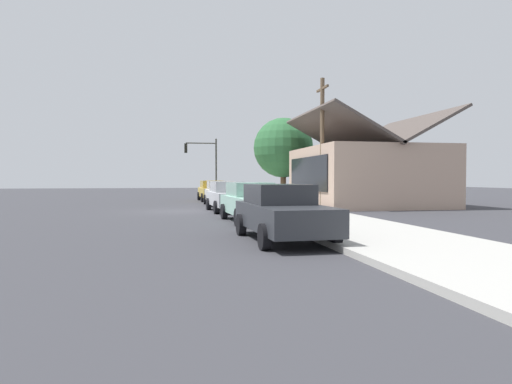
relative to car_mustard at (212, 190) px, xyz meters
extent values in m
plane|color=#38383D|center=(10.63, -2.88, -0.82)|extent=(120.00, 120.00, 0.00)
cube|color=#B2AFA8|center=(10.63, 2.72, -0.74)|extent=(60.00, 4.20, 0.16)
cube|color=gold|center=(0.11, 0.00, -0.14)|extent=(4.74, 1.96, 0.70)
cube|color=gold|center=(-0.36, -0.01, 0.49)|extent=(2.29, 1.67, 0.56)
cylinder|color=black|center=(1.54, 0.96, -0.49)|extent=(0.67, 0.24, 0.66)
cylinder|color=black|center=(1.59, -0.88, -0.49)|extent=(0.67, 0.24, 0.66)
cylinder|color=black|center=(-1.36, 0.88, -0.49)|extent=(0.67, 0.24, 0.66)
cylinder|color=black|center=(-1.32, -0.95, -0.49)|extent=(0.67, 0.24, 0.66)
cube|color=silver|center=(5.91, 0.00, -0.14)|extent=(4.51, 1.91, 0.70)
cube|color=beige|center=(5.46, 0.00, 0.49)|extent=(2.18, 1.65, 0.56)
cylinder|color=black|center=(7.31, 0.90, -0.49)|extent=(0.66, 0.23, 0.66)
cylinder|color=black|center=(7.28, -0.94, -0.49)|extent=(0.66, 0.23, 0.66)
cylinder|color=black|center=(4.53, 0.94, -0.49)|extent=(0.66, 0.23, 0.66)
cylinder|color=black|center=(4.50, -0.90, -0.49)|extent=(0.66, 0.23, 0.66)
cube|color=silver|center=(11.53, -0.24, -0.14)|extent=(4.84, 1.94, 0.70)
cube|color=#A0A2A6|center=(11.06, -0.26, 0.49)|extent=(2.35, 1.63, 0.56)
cylinder|color=black|center=(12.97, 0.69, -0.49)|extent=(0.67, 0.25, 0.66)
cylinder|color=black|center=(13.05, -1.05, -0.49)|extent=(0.67, 0.25, 0.66)
cylinder|color=black|center=(10.02, 0.57, -0.49)|extent=(0.67, 0.25, 0.66)
cylinder|color=black|center=(10.09, -1.17, -0.49)|extent=(0.67, 0.25, 0.66)
cube|color=#9ED1BC|center=(17.39, -0.05, -0.14)|extent=(4.98, 2.02, 0.70)
cube|color=#86B1A0|center=(16.90, -0.07, 0.49)|extent=(2.43, 1.68, 0.56)
cylinder|color=black|center=(18.86, 0.92, -0.49)|extent=(0.67, 0.25, 0.66)
cylinder|color=black|center=(18.95, -0.86, -0.49)|extent=(0.67, 0.25, 0.66)
cylinder|color=black|center=(15.83, 0.77, -0.49)|extent=(0.67, 0.25, 0.66)
cylinder|color=black|center=(15.92, -1.01, -0.49)|extent=(0.67, 0.25, 0.66)
cube|color=#2D3035|center=(23.01, -0.20, -0.14)|extent=(4.88, 1.99, 0.70)
cube|color=#27292D|center=(22.53, -0.22, 0.49)|extent=(2.37, 1.69, 0.56)
cylinder|color=black|center=(24.47, 0.76, -0.49)|extent=(0.67, 0.24, 0.66)
cylinder|color=black|center=(24.53, -1.06, -0.49)|extent=(0.67, 0.24, 0.66)
cylinder|color=black|center=(21.48, 0.66, -0.49)|extent=(0.67, 0.24, 0.66)
cylinder|color=black|center=(21.55, -1.16, -0.49)|extent=(0.67, 0.24, 0.66)
cube|color=tan|center=(8.22, 9.12, 1.05)|extent=(9.02, 7.80, 3.73)
cube|color=black|center=(8.22, 5.18, 1.23)|extent=(7.22, 0.08, 2.09)
cube|color=#514742|center=(8.22, 7.17, 3.95)|extent=(9.62, 4.20, 2.33)
cube|color=#514742|center=(8.22, 11.07, 3.95)|extent=(9.62, 4.20, 2.33)
cylinder|color=brown|center=(1.04, 5.46, 0.62)|extent=(0.44, 0.44, 2.88)
sphere|color=#2D6638|center=(1.04, 5.46, 3.34)|extent=(4.65, 4.65, 4.65)
cylinder|color=#383833|center=(-3.90, 0.72, 1.78)|extent=(0.14, 0.14, 5.20)
cylinder|color=#383833|center=(-3.90, -0.58, 3.98)|extent=(0.10, 2.60, 0.10)
cube|color=black|center=(-3.90, -1.88, 3.53)|extent=(0.28, 0.24, 0.80)
sphere|color=red|center=(-4.05, -1.88, 3.79)|extent=(0.16, 0.16, 0.16)
sphere|color=yellow|center=(-4.05, -1.88, 3.53)|extent=(0.16, 0.16, 0.16)
sphere|color=green|center=(-4.05, -1.88, 3.27)|extent=(0.16, 0.16, 0.16)
cylinder|color=brown|center=(10.54, 5.32, 2.93)|extent=(0.24, 0.24, 7.50)
cube|color=brown|center=(10.54, 5.32, 6.08)|extent=(1.80, 0.12, 0.12)
cylinder|color=red|center=(9.87, 1.32, -0.38)|extent=(0.22, 0.22, 0.55)
sphere|color=red|center=(9.87, 1.32, -0.04)|extent=(0.18, 0.18, 0.18)
camera|label=1|loc=(35.33, -3.37, 0.95)|focal=31.73mm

